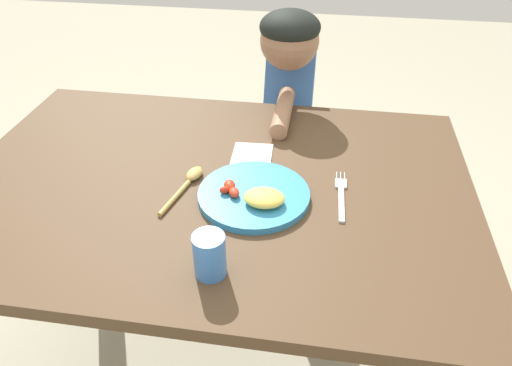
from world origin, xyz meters
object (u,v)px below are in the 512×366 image
plate (255,195)px  drinking_cup (210,255)px  fork (341,195)px  spoon (189,180)px  person (287,128)px

plate → drinking_cup: (-0.05, -0.25, 0.04)m
fork → spoon: 0.38m
fork → drinking_cup: drinking_cup is taller
plate → person: (0.02, 0.60, -0.15)m
drinking_cup → person: 0.87m
fork → person: person is taller
plate → fork: plate is taller
plate → person: 0.62m
plate → drinking_cup: drinking_cup is taller
fork → person: (-0.18, 0.56, -0.14)m
plate → drinking_cup: size_ratio=2.81×
plate → person: bearing=87.8°
plate → person: person is taller
drinking_cup → plate: bearing=78.7°
fork → person: 0.61m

